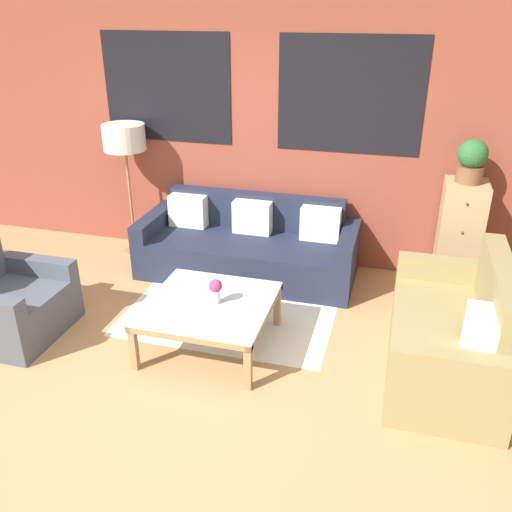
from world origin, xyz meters
TOP-DOWN VIEW (x-y plane):
  - ground_plane at (0.00, 0.00)m, footprint 16.00×16.00m
  - wall_back_brick at (0.00, 2.44)m, footprint 8.40×0.09m
  - rug at (0.13, 1.18)m, footprint 1.89×1.47m
  - couch_dark at (0.06, 1.95)m, footprint 2.22×0.88m
  - settee_vintage at (2.02, 0.74)m, footprint 0.80×1.58m
  - armchair_corner at (-1.60, 0.31)m, footprint 0.80×0.86m
  - coffee_table at (0.13, 0.57)m, footprint 0.99×0.99m
  - floor_lamp at (-1.35, 2.12)m, footprint 0.45×0.45m
  - drawer_cabinet at (2.11, 2.15)m, footprint 0.39×0.44m
  - potted_plant at (2.11, 2.15)m, footprint 0.27×0.27m
  - flower_vase at (0.19, 0.58)m, footprint 0.11×0.11m

SIDE VIEW (x-z plane):
  - ground_plane at x=0.00m, z-range 0.00..0.00m
  - rug at x=0.13m, z-range 0.00..0.00m
  - armchair_corner at x=-1.60m, z-range -0.14..0.70m
  - couch_dark at x=0.06m, z-range -0.11..0.67m
  - settee_vintage at x=2.02m, z-range -0.15..0.77m
  - coffee_table at x=0.13m, z-range 0.15..0.56m
  - flower_vase at x=0.19m, z-range 0.43..0.64m
  - drawer_cabinet at x=2.11m, z-range 0.00..1.11m
  - floor_lamp at x=-1.35m, z-range 0.54..2.00m
  - potted_plant at x=2.11m, z-range 1.11..1.51m
  - wall_back_brick at x=0.00m, z-range 0.01..2.81m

